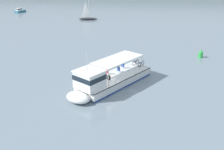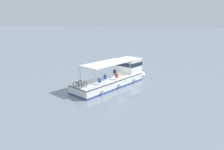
% 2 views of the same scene
% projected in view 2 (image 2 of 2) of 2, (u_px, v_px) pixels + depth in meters
% --- Properties ---
extents(ground_plane, '(400.00, 400.00, 0.00)m').
position_uv_depth(ground_plane, '(122.00, 82.00, 29.49)').
color(ground_plane, gray).
extents(ferry_main, '(9.29, 12.45, 5.32)m').
position_uv_depth(ferry_main, '(117.00, 76.00, 28.38)').
color(ferry_main, white).
rests_on(ferry_main, ground).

